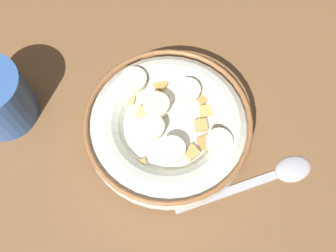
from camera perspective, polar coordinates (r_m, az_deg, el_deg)
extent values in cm
cube|color=brown|center=(50.36, 0.00, -1.80)|extent=(90.13, 90.13, 2.00)
cylinder|color=beige|center=(49.15, 0.00, -1.24)|extent=(10.57, 10.57, 0.60)
torus|color=beige|center=(47.31, 0.00, -0.34)|extent=(19.22, 19.22, 4.58)
torus|color=brown|center=(45.49, 0.00, 0.64)|extent=(19.24, 19.24, 0.60)
cylinder|color=white|center=(46.83, 0.00, -0.09)|extent=(16.47, 16.47, 0.40)
cube|color=tan|center=(45.21, -7.23, -4.29)|extent=(1.83, 1.86, 0.78)
cube|color=#B78947|center=(44.70, -3.92, -5.75)|extent=(1.53, 1.50, 0.71)
cube|color=#B78947|center=(45.28, -0.26, -3.10)|extent=(1.92, 1.95, 0.81)
cube|color=tan|center=(46.14, -1.77, -0.43)|extent=(1.99, 1.97, 0.75)
cube|color=#AD7F42|center=(48.61, -1.08, 5.86)|extent=(1.92, 1.93, 0.69)
cube|color=tan|center=(49.02, 5.92, 6.09)|extent=(1.84, 1.86, 0.74)
cube|color=tan|center=(47.41, 5.24, 2.18)|extent=(1.72, 1.69, 0.74)
cube|color=tan|center=(46.37, 4.66, 0.06)|extent=(1.73, 1.76, 0.72)
cube|color=#AD7F42|center=(47.93, 4.97, 4.02)|extent=(1.75, 1.78, 0.75)
cube|color=tan|center=(44.63, 5.40, -5.99)|extent=(1.99, 1.96, 0.79)
cube|color=tan|center=(47.87, -1.33, 4.03)|extent=(1.87, 1.89, 0.73)
cube|color=tan|center=(48.13, -5.50, 3.89)|extent=(1.97, 1.98, 0.69)
cube|color=#B78947|center=(45.70, 5.17, -2.32)|extent=(1.42, 1.48, 0.79)
cube|color=tan|center=(44.99, 3.31, -3.77)|extent=(1.84, 1.80, 0.80)
cube|color=tan|center=(46.99, -3.54, 1.89)|extent=(1.98, 1.97, 0.70)
cylinder|color=beige|center=(47.63, -4.81, 6.54)|extent=(3.38, 3.45, 1.22)
cylinder|color=#F4EABC|center=(45.18, -2.43, -0.11)|extent=(3.29, 3.24, 1.25)
cylinder|color=#F9EFC6|center=(44.05, 0.55, -3.36)|extent=(3.14, 3.14, 1.25)
cylinder|color=beige|center=(44.56, 7.20, -2.23)|extent=(4.22, 4.28, 1.43)
cylinder|color=#F9EFC6|center=(46.76, 2.76, 5.02)|extent=(3.43, 3.47, 1.22)
cylinder|color=beige|center=(45.97, -1.68, 3.04)|extent=(3.09, 3.04, 1.30)
ellipsoid|color=#A5A5AD|center=(49.87, 17.34, -5.67)|extent=(4.54, 3.30, 0.80)
cube|color=#A5A5AD|center=(47.56, 8.26, -9.20)|extent=(12.68, 1.60, 0.36)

